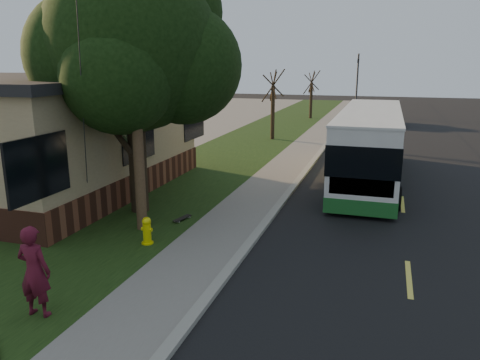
% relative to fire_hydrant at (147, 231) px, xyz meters
% --- Properties ---
extents(ground, '(120.00, 120.00, 0.00)m').
position_rel_fire_hydrant_xyz_m(ground, '(2.60, 0.00, -0.43)').
color(ground, black).
rests_on(ground, ground).
extents(road, '(8.00, 80.00, 0.01)m').
position_rel_fire_hydrant_xyz_m(road, '(6.60, 10.00, -0.43)').
color(road, black).
rests_on(road, ground).
extents(curb, '(0.25, 80.00, 0.12)m').
position_rel_fire_hydrant_xyz_m(curb, '(2.60, 10.00, -0.37)').
color(curb, gray).
rests_on(curb, ground).
extents(sidewalk, '(2.00, 80.00, 0.08)m').
position_rel_fire_hydrant_xyz_m(sidewalk, '(1.60, 10.00, -0.39)').
color(sidewalk, slate).
rests_on(sidewalk, ground).
extents(grass_verge, '(5.00, 80.00, 0.07)m').
position_rel_fire_hydrant_xyz_m(grass_verge, '(-1.90, 10.00, -0.40)').
color(grass_verge, black).
rests_on(grass_verge, ground).
extents(building_lot, '(15.00, 80.00, 0.04)m').
position_rel_fire_hydrant_xyz_m(building_lot, '(-11.90, 10.00, -0.41)').
color(building_lot, slate).
rests_on(building_lot, ground).
extents(fire_hydrant, '(0.32, 0.32, 0.74)m').
position_rel_fire_hydrant_xyz_m(fire_hydrant, '(0.00, 0.00, 0.00)').
color(fire_hydrant, yellow).
rests_on(fire_hydrant, grass_verge).
extents(utility_pole, '(2.86, 3.21, 9.07)m').
position_rel_fire_hydrant_xyz_m(utility_pole, '(-0.71, 0.99, 4.20)').
color(utility_pole, '#473321').
rests_on(utility_pole, ground).
extents(leafy_tree, '(6.30, 6.00, 7.80)m').
position_rel_fire_hydrant_xyz_m(leafy_tree, '(-1.57, 2.65, 4.73)').
color(leafy_tree, black).
rests_on(leafy_tree, grass_verge).
extents(bare_tree_near, '(1.38, 1.21, 4.31)m').
position_rel_fire_hydrant_xyz_m(bare_tree_near, '(-0.90, 18.00, 1.72)').
color(bare_tree_near, black).
rests_on(bare_tree_near, grass_verge).
extents(bare_tree_far, '(1.38, 1.21, 4.03)m').
position_rel_fire_hydrant_xyz_m(bare_tree_far, '(-0.40, 30.00, 1.57)').
color(bare_tree_far, black).
rests_on(bare_tree_far, grass_verge).
extents(traffic_signal, '(0.18, 0.22, 5.50)m').
position_rel_fire_hydrant_xyz_m(traffic_signal, '(3.10, 34.00, 2.73)').
color(traffic_signal, '#2D2D30').
rests_on(traffic_signal, ground).
extents(transit_bus, '(2.48, 10.74, 2.91)m').
position_rel_fire_hydrant_xyz_m(transit_bus, '(5.27, 9.12, 1.12)').
color(transit_bus, silver).
rests_on(transit_bus, ground).
extents(skateboarder, '(0.68, 0.47, 1.80)m').
position_rel_fire_hydrant_xyz_m(skateboarder, '(-0.24, -3.87, 0.54)').
color(skateboarder, '#4E0F20').
rests_on(skateboarder, grass_verge).
extents(skateboard_main, '(0.35, 0.77, 0.07)m').
position_rel_fire_hydrant_xyz_m(skateboard_main, '(0.10, 2.04, -0.31)').
color(skateboard_main, black).
rests_on(skateboard_main, grass_verge).
extents(dumpster, '(1.67, 1.51, 1.22)m').
position_rel_fire_hydrant_xyz_m(dumpster, '(-6.90, 3.94, 0.22)').
color(dumpster, '#133219').
rests_on(dumpster, building_lot).
extents(distant_car, '(2.37, 4.72, 1.54)m').
position_rel_fire_hydrant_xyz_m(distant_car, '(5.90, 27.75, 0.34)').
color(distant_car, black).
rests_on(distant_car, ground).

